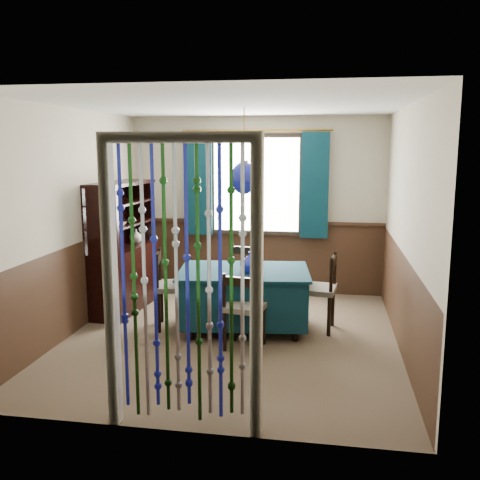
% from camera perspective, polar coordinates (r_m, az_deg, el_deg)
% --- Properties ---
extents(floor, '(4.00, 4.00, 0.00)m').
position_cam_1_polar(floor, '(5.99, -0.91, -10.36)').
color(floor, brown).
rests_on(floor, ground).
extents(ceiling, '(4.00, 4.00, 0.00)m').
position_cam_1_polar(ceiling, '(5.64, -0.99, 14.22)').
color(ceiling, silver).
rests_on(ceiling, ground).
extents(wall_back, '(3.60, 0.00, 3.60)m').
position_cam_1_polar(wall_back, '(7.64, 1.79, 3.70)').
color(wall_back, '#BAB098').
rests_on(wall_back, ground).
extents(wall_front, '(3.60, 0.00, 3.60)m').
position_cam_1_polar(wall_front, '(3.76, -6.51, -2.82)').
color(wall_front, '#BAB098').
rests_on(wall_front, ground).
extents(wall_left, '(0.00, 4.00, 4.00)m').
position_cam_1_polar(wall_left, '(6.26, -17.37, 1.88)').
color(wall_left, '#BAB098').
rests_on(wall_left, ground).
extents(wall_right, '(0.00, 4.00, 4.00)m').
position_cam_1_polar(wall_right, '(5.64, 17.34, 1.04)').
color(wall_right, '#BAB098').
rests_on(wall_right, ground).
extents(wainscot_back, '(3.60, 0.00, 3.60)m').
position_cam_1_polar(wainscot_back, '(7.74, 1.74, -1.84)').
color(wainscot_back, '#372115').
rests_on(wainscot_back, ground).
extents(wainscot_front, '(3.60, 0.00, 3.60)m').
position_cam_1_polar(wainscot_front, '(4.01, -6.23, -13.29)').
color(wainscot_front, '#372115').
rests_on(wainscot_front, ground).
extents(wainscot_left, '(0.00, 4.00, 4.00)m').
position_cam_1_polar(wainscot_left, '(6.40, -16.91, -4.79)').
color(wainscot_left, '#372115').
rests_on(wainscot_left, ground).
extents(wainscot_right, '(0.00, 4.00, 4.00)m').
position_cam_1_polar(wainscot_right, '(5.80, 16.81, -6.30)').
color(wainscot_right, '#372115').
rests_on(wainscot_right, ground).
extents(window, '(1.32, 0.12, 1.42)m').
position_cam_1_polar(window, '(7.57, 1.75, 5.92)').
color(window, black).
rests_on(window, wall_back).
extents(doorway, '(1.16, 0.12, 2.18)m').
position_cam_1_polar(doorway, '(3.87, -6.20, -5.52)').
color(doorway, silver).
rests_on(doorway, ground).
extents(dining_table, '(1.57, 1.18, 0.70)m').
position_cam_1_polar(dining_table, '(6.13, 0.42, -5.87)').
color(dining_table, '#0A2935').
rests_on(dining_table, floor).
extents(chair_near, '(0.46, 0.45, 0.82)m').
position_cam_1_polar(chair_near, '(5.55, 0.40, -7.25)').
color(chair_near, black).
rests_on(chair_near, floor).
extents(chair_far, '(0.46, 0.44, 0.85)m').
position_cam_1_polar(chair_far, '(6.76, 0.24, -3.99)').
color(chair_far, black).
rests_on(chair_far, floor).
extents(chair_left, '(0.52, 0.53, 0.91)m').
position_cam_1_polar(chair_left, '(6.24, -7.24, -4.98)').
color(chair_left, black).
rests_on(chair_left, floor).
extents(chair_right, '(0.47, 0.48, 0.89)m').
position_cam_1_polar(chair_right, '(6.17, 8.45, -5.27)').
color(chair_right, black).
rests_on(chair_right, floor).
extents(sideboard, '(0.53, 1.29, 1.64)m').
position_cam_1_polar(sideboard, '(7.02, -12.33, -2.65)').
color(sideboard, black).
rests_on(sideboard, floor).
extents(pendant_lamp, '(0.29, 0.29, 0.94)m').
position_cam_1_polar(pendant_lamp, '(5.90, 0.43, 6.65)').
color(pendant_lamp, olive).
rests_on(pendant_lamp, ceiling).
extents(vase_table, '(0.27, 0.27, 0.21)m').
position_cam_1_polar(vase_table, '(5.91, 1.09, -2.49)').
color(vase_table, navy).
rests_on(vase_table, dining_table).
extents(bowl_shelf, '(0.22, 0.22, 0.05)m').
position_cam_1_polar(bowl_shelf, '(6.69, -12.77, 1.69)').
color(bowl_shelf, beige).
rests_on(bowl_shelf, sideboard).
extents(vase_sideboard, '(0.22, 0.22, 0.20)m').
position_cam_1_polar(vase_sideboard, '(7.23, -11.04, 0.53)').
color(vase_sideboard, beige).
rests_on(vase_sideboard, sideboard).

